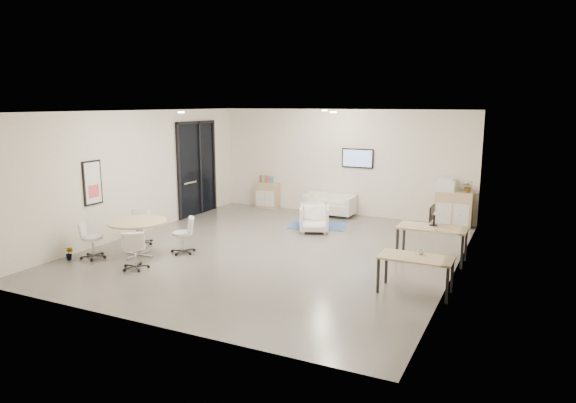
# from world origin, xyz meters

# --- Properties ---
(room_shell) EXTENTS (9.60, 10.60, 4.80)m
(room_shell) POSITION_xyz_m (0.00, 0.00, 1.60)
(room_shell) COLOR #5B5953
(room_shell) RESTS_ON ground
(glass_door) EXTENTS (0.09, 1.90, 2.85)m
(glass_door) POSITION_xyz_m (-3.95, 2.51, 1.50)
(glass_door) COLOR black
(glass_door) RESTS_ON room_shell
(artwork) EXTENTS (0.05, 0.54, 1.04)m
(artwork) POSITION_xyz_m (-3.97, -1.60, 1.55)
(artwork) COLOR black
(artwork) RESTS_ON room_shell
(wall_tv) EXTENTS (0.98, 0.06, 0.58)m
(wall_tv) POSITION_xyz_m (0.50, 4.46, 1.75)
(wall_tv) COLOR black
(wall_tv) RESTS_ON room_shell
(ceiling_spots) EXTENTS (3.14, 4.14, 0.03)m
(ceiling_spots) POSITION_xyz_m (-0.20, 0.83, 3.18)
(ceiling_spots) COLOR #FFEAC6
(ceiling_spots) RESTS_ON room_shell
(sideboard_left) EXTENTS (0.74, 0.39, 0.83)m
(sideboard_left) POSITION_xyz_m (-2.48, 4.28, 0.41)
(sideboard_left) COLOR tan
(sideboard_left) RESTS_ON room_shell
(sideboard_right) EXTENTS (0.99, 0.48, 0.99)m
(sideboard_right) POSITION_xyz_m (3.38, 4.24, 0.49)
(sideboard_right) COLOR tan
(sideboard_right) RESTS_ON room_shell
(books) EXTENTS (0.43, 0.14, 0.22)m
(books) POSITION_xyz_m (-2.52, 4.28, 0.94)
(books) COLOR red
(books) RESTS_ON sideboard_left
(printer) EXTENTS (0.53, 0.44, 0.36)m
(printer) POSITION_xyz_m (3.15, 4.24, 1.16)
(printer) COLOR white
(printer) RESTS_ON sideboard_right
(loveseat) EXTENTS (1.52, 0.77, 0.57)m
(loveseat) POSITION_xyz_m (-0.23, 4.12, 0.31)
(loveseat) COLOR beige
(loveseat) RESTS_ON room_shell
(blue_rug) EXTENTS (1.77, 1.39, 0.01)m
(blue_rug) POSITION_xyz_m (-0.03, 2.67, 0.01)
(blue_rug) COLOR #315198
(blue_rug) RESTS_ON room_shell
(armchair_left) EXTENTS (0.86, 0.88, 0.70)m
(armchair_left) POSITION_xyz_m (-0.16, 2.52, 0.35)
(armchair_left) COLOR beige
(armchair_left) RESTS_ON room_shell
(armchair_right) EXTENTS (0.95, 0.92, 0.77)m
(armchair_right) POSITION_xyz_m (0.16, 1.97, 0.38)
(armchair_right) COLOR beige
(armchair_right) RESTS_ON room_shell
(desk_rear) EXTENTS (1.45, 0.73, 0.75)m
(desk_rear) POSITION_xyz_m (3.43, 0.75, 0.68)
(desk_rear) COLOR tan
(desk_rear) RESTS_ON room_shell
(desk_front) EXTENTS (1.30, 0.65, 0.68)m
(desk_front) POSITION_xyz_m (3.52, -1.34, 0.61)
(desk_front) COLOR tan
(desk_front) RESTS_ON room_shell
(monitor) EXTENTS (0.20, 0.50, 0.44)m
(monitor) POSITION_xyz_m (3.39, 0.90, 0.99)
(monitor) COLOR black
(monitor) RESTS_ON desk_rear
(round_table) EXTENTS (1.30, 1.30, 0.79)m
(round_table) POSITION_xyz_m (-2.58, -1.70, 0.71)
(round_table) COLOR tan
(round_table) RESTS_ON room_shell
(meeting_chairs) EXTENTS (2.36, 2.36, 0.82)m
(meeting_chairs) POSITION_xyz_m (-2.58, -1.70, 0.41)
(meeting_chairs) COLOR white
(meeting_chairs) RESTS_ON room_shell
(plant_cabinet) EXTENTS (0.30, 0.33, 0.25)m
(plant_cabinet) POSITION_xyz_m (3.73, 4.24, 1.11)
(plant_cabinet) COLOR #3F7F3F
(plant_cabinet) RESTS_ON sideboard_right
(plant_floor) EXTENTS (0.23, 0.33, 0.13)m
(plant_floor) POSITION_xyz_m (-3.70, -2.64, 0.07)
(plant_floor) COLOR #3F7F3F
(plant_floor) RESTS_ON room_shell
(cup) EXTENTS (0.13, 0.11, 0.12)m
(cup) POSITION_xyz_m (3.56, -1.16, 0.74)
(cup) COLOR white
(cup) RESTS_ON desk_front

